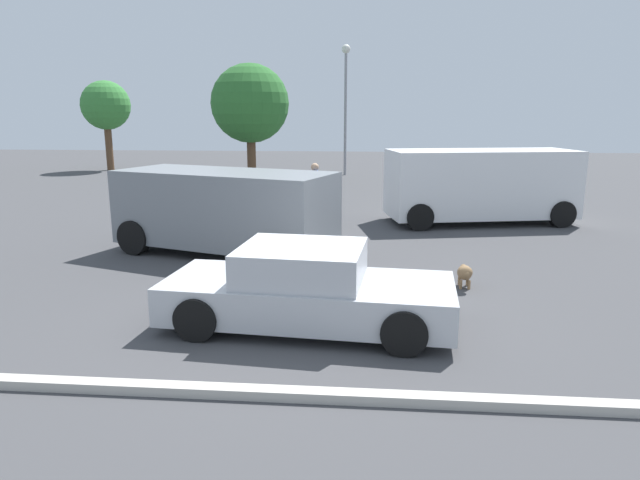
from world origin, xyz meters
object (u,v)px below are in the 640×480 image
Objects in this scene: dog at (465,273)px; van_white at (480,184)px; light_post_mid at (346,88)px; sedan_foreground at (307,290)px; pedestrian at (315,186)px; suv_dark at (225,209)px.

van_white reaches higher than dog.
sedan_foreground is at bearing -89.02° from light_post_mid.
sedan_foreground is 2.58× the size of pedestrian.
van_white is 1.06× the size of suv_dark.
pedestrian is 0.26× the size of light_post_mid.
suv_dark is at bearing -111.42° from dog.
dog is 5.61m from suv_dark.
dog is at bearing 43.22° from sedan_foreground.
suv_dark is at bearing 123.33° from sedan_foreground.
pedestrian reaches higher than sedan_foreground.
sedan_foreground is at bearing -42.71° from suv_dark.
pedestrian is at bearing -149.93° from dog.
pedestrian is at bearing -91.51° from light_post_mid.
light_post_mid reaches higher than sedan_foreground.
dog is 0.37× the size of pedestrian.
van_white reaches higher than suv_dark.
pedestrian is at bearing -10.67° from van_white.
suv_dark is (-2.36, 4.38, 0.47)m from sedan_foreground.
van_white is at bearing 52.69° from suv_dark.
sedan_foreground is 3.47m from dog.
light_post_mid is at bearing -168.62° from dog.
dog is (2.72, 2.14, -0.28)m from sedan_foreground.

